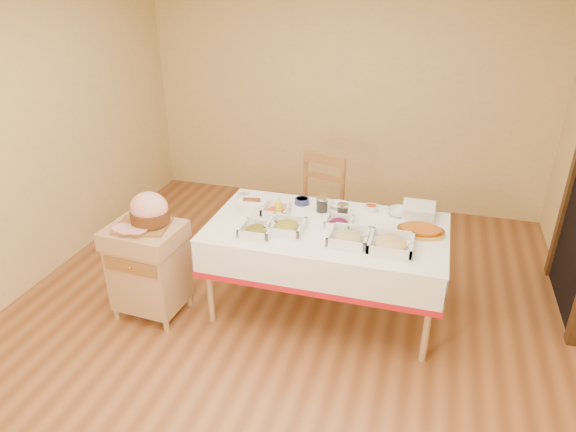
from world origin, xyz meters
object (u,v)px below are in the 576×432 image
object	(u,v)px
ham_on_board	(148,212)
plate_stack	(419,210)
dining_chair	(315,209)
dining_table	(326,245)
preserve_jar_right	(343,211)
bread_basket	(252,206)
butcher_cart	(148,265)
brass_platter	(421,231)
mustard_bottle	(279,209)
preserve_jar_left	(322,205)

from	to	relation	value
ham_on_board	plate_stack	size ratio (longest dim) A/B	1.65
dining_chair	dining_table	bearing A→B (deg)	-70.56
preserve_jar_right	bread_basket	xyz separation A→B (m)	(-0.73, -0.09, -0.01)
butcher_cart	bread_basket	world-z (taller)	bread_basket
ham_on_board	brass_platter	xyz separation A→B (m)	(1.98, 0.50, -0.12)
ham_on_board	mustard_bottle	distance (m)	1.00
butcher_cart	brass_platter	bearing A→B (deg)	14.75
dining_table	preserve_jar_right	xyz separation A→B (m)	(0.08, 0.19, 0.21)
dining_table	butcher_cart	size ratio (longest dim) A/B	2.33
dining_chair	bread_basket	bearing A→B (deg)	-120.10
bread_basket	brass_platter	xyz separation A→B (m)	(1.35, -0.01, -0.02)
ham_on_board	brass_platter	distance (m)	2.05
dining_chair	bread_basket	size ratio (longest dim) A/B	4.30
butcher_cart	brass_platter	size ratio (longest dim) A/B	2.20
brass_platter	bread_basket	bearing A→B (deg)	179.43
preserve_jar_left	preserve_jar_right	bearing A→B (deg)	-19.19
dining_table	ham_on_board	size ratio (longest dim) A/B	4.41
preserve_jar_left	mustard_bottle	xyz separation A→B (m)	(-0.30, -0.21, 0.02)
ham_on_board	preserve_jar_left	world-z (taller)	ham_on_board
dining_chair	ham_on_board	distance (m)	1.60
dining_table	preserve_jar_right	size ratio (longest dim) A/B	15.66
butcher_cart	ham_on_board	size ratio (longest dim) A/B	1.89
brass_platter	preserve_jar_right	bearing A→B (deg)	170.66
dining_table	preserve_jar_left	xyz separation A→B (m)	(-0.10, 0.25, 0.22)
butcher_cart	brass_platter	distance (m)	2.12
preserve_jar_right	brass_platter	size ratio (longest dim) A/B	0.33
mustard_bottle	plate_stack	distance (m)	1.12
dining_table	plate_stack	distance (m)	0.79
mustard_bottle	brass_platter	size ratio (longest dim) A/B	0.49
dining_table	ham_on_board	xyz separation A→B (m)	(-1.29, -0.41, 0.30)
butcher_cart	bread_basket	distance (m)	0.94
bread_basket	preserve_jar_right	bearing A→B (deg)	6.79
butcher_cart	dining_chair	world-z (taller)	dining_chair
dining_chair	ham_on_board	world-z (taller)	ham_on_board
plate_stack	preserve_jar_right	bearing A→B (deg)	-160.66
preserve_jar_left	plate_stack	world-z (taller)	preserve_jar_left
preserve_jar_left	brass_platter	world-z (taller)	preserve_jar_left
ham_on_board	preserve_jar_right	world-z (taller)	ham_on_board
dining_table	brass_platter	world-z (taller)	brass_platter
preserve_jar_left	plate_stack	xyz separation A→B (m)	(0.76, 0.14, -0.01)
dining_chair	preserve_jar_right	bearing A→B (deg)	-58.33
bread_basket	plate_stack	bearing A→B (deg)	12.47
dining_table	bread_basket	distance (m)	0.69
butcher_cart	mustard_bottle	bearing A→B (deg)	27.89
butcher_cart	plate_stack	world-z (taller)	plate_stack
dining_chair	mustard_bottle	xyz separation A→B (m)	(-0.13, -0.71, 0.31)
butcher_cart	plate_stack	size ratio (longest dim) A/B	3.11
bread_basket	preserve_jar_left	bearing A→B (deg)	15.28
mustard_bottle	preserve_jar_right	bearing A→B (deg)	16.48
dining_chair	bread_basket	world-z (taller)	dining_chair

